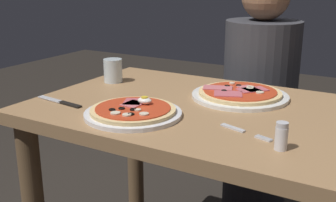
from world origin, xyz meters
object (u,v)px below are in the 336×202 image
object	(u,v)px
pizza_foreground	(133,112)
fork	(241,131)
dining_table	(208,151)
water_glass_near	(113,72)
pizza_across_left	(240,94)
knife	(62,102)
salt_shaker	(281,136)
diner_person	(258,115)

from	to	relation	value
pizza_foreground	fork	distance (m)	0.32
dining_table	pizza_foreground	world-z (taller)	pizza_foreground
water_glass_near	pizza_foreground	bearing A→B (deg)	-44.87
pizza_across_left	fork	bearing A→B (deg)	-68.48
water_glass_near	fork	world-z (taller)	water_glass_near
water_glass_near	knife	size ratio (longest dim) A/B	0.45
salt_shaker	diner_person	xyz separation A→B (m)	(-0.31, 0.83, -0.25)
dining_table	pizza_foreground	size ratio (longest dim) A/B	3.87
water_glass_near	dining_table	bearing A→B (deg)	-13.42
water_glass_near	knife	bearing A→B (deg)	-85.25
pizza_across_left	salt_shaker	bearing A→B (deg)	-56.67
salt_shaker	dining_table	bearing A→B (deg)	142.58
salt_shaker	diner_person	bearing A→B (deg)	110.77
dining_table	knife	size ratio (longest dim) A/B	5.56
dining_table	pizza_across_left	world-z (taller)	pizza_across_left
pizza_across_left	salt_shaker	distance (m)	0.43
pizza_foreground	salt_shaker	distance (m)	0.44
fork	salt_shaker	xyz separation A→B (m)	(0.12, -0.06, 0.03)
knife	fork	bearing A→B (deg)	4.49
knife	diner_person	distance (m)	0.92
dining_table	salt_shaker	xyz separation A→B (m)	(0.28, -0.21, 0.18)
pizza_across_left	fork	size ratio (longest dim) A/B	2.05
dining_table	salt_shaker	distance (m)	0.39
water_glass_near	pizza_across_left	bearing A→B (deg)	4.48
fork	salt_shaker	distance (m)	0.14
pizza_foreground	diner_person	xyz separation A→B (m)	(0.12, 0.80, -0.23)
fork	salt_shaker	world-z (taller)	salt_shaker
pizza_across_left	diner_person	xyz separation A→B (m)	(-0.08, 0.47, -0.23)
dining_table	pizza_across_left	size ratio (longest dim) A/B	3.44
pizza_foreground	water_glass_near	xyz separation A→B (m)	(-0.29, 0.29, 0.03)
knife	diner_person	world-z (taller)	diner_person
pizza_across_left	knife	distance (m)	0.57
salt_shaker	knife	bearing A→B (deg)	178.51
diner_person	knife	bearing A→B (deg)	64.63
dining_table	water_glass_near	distance (m)	0.49
water_glass_near	fork	bearing A→B (deg)	-22.80
fork	diner_person	distance (m)	0.82
dining_table	knife	bearing A→B (deg)	-155.49
water_glass_near	fork	size ratio (longest dim) A/B	0.57
pizza_across_left	water_glass_near	bearing A→B (deg)	-175.52
dining_table	fork	size ratio (longest dim) A/B	7.06
pizza_foreground	pizza_across_left	bearing A→B (deg)	58.44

